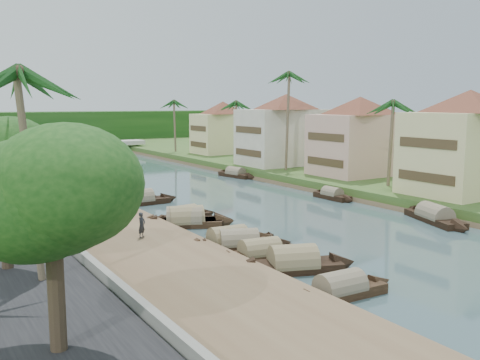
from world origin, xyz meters
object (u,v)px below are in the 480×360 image
building_near (468,141)px  sampan_1 (293,265)px  sampan_0 (340,290)px  person_near (142,225)px  bridge (75,146)px

building_near → sampan_1: 29.55m
sampan_0 → person_near: 15.43m
building_near → sampan_1: (-27.78, -8.11, -5.96)m
sampan_0 → bridge: bearing=85.2°
sampan_0 → person_near: (-5.23, 14.45, 1.28)m
sampan_0 → building_near: bearing=25.8°
bridge → sampan_0: (-9.41, -86.93, -1.31)m
sampan_1 → person_near: bearing=141.4°
bridge → building_near: (18.99, -74.00, 4.66)m
bridge → sampan_0: bridge is taller
bridge → building_near: bearing=-75.6°
sampan_0 → person_near: bearing=111.3°
bridge → person_near: 73.94m
sampan_0 → sampan_1: 4.86m
building_near → sampan_1: size_ratio=1.78×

